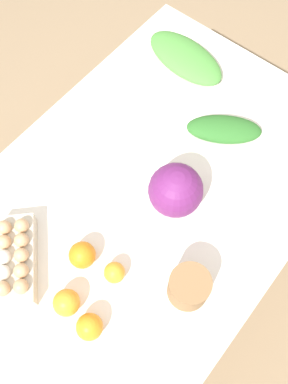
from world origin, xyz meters
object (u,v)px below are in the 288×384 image
Objects in this scene: greens_bunch_scallion at (224,129)px; orange_2 at (82,255)px; orange_0 at (114,272)px; paper_bag at (189,287)px; cabbage_purple at (176,190)px; orange_3 at (89,327)px; greens_bunch_kale at (185,58)px; orange_1 at (66,303)px; egg_carton at (15,259)px.

greens_bunch_scallion is 0.65m from orange_2.
orange_2 reaches higher than greens_bunch_scallion.
orange_0 reaches higher than greens_bunch_scallion.
paper_bag is 1.48× the size of orange_2.
cabbage_purple reaches higher than orange_3.
orange_0 is at bearing -176.66° from greens_bunch_scallion.
paper_bag is 0.36× the size of greens_bunch_kale.
paper_bag reaches higher than orange_1.
greens_bunch_scallion is at bearing -0.81° from orange_1.
cabbage_purple is 0.31m from orange_0.
orange_3 reaches higher than orange_0.
orange_2 is at bearing 111.59° from paper_bag.
egg_carton is 0.30m from orange_0.
cabbage_purple is at bearing 45.20° from paper_bag.
greens_bunch_kale is 5.25× the size of orange_0.
greens_bunch_kale is at bearing 16.80° from orange_1.
greens_bunch_scallion is at bearing 3.34° from orange_0.
orange_2 is 1.07× the size of orange_3.
orange_1 reaches higher than orange_0.
paper_bag is at bearing -134.80° from cabbage_purple.
paper_bag is 0.58m from greens_bunch_scallion.
greens_bunch_kale is 4.08× the size of orange_2.
egg_carton is at bearing 91.03° from orange_1.
egg_carton reaches higher than orange_1.
cabbage_purple reaches higher than orange_1.
cabbage_purple reaches higher than greens_bunch_scallion.
orange_1 is (-0.25, 0.25, -0.02)m from paper_bag.
greens_bunch_scallion is (0.32, 0.03, -0.06)m from cabbage_purple.
orange_3 is at bearing -172.82° from cabbage_purple.
cabbage_purple is 0.30m from paper_bag.
greens_bunch_kale is at bearing 59.81° from greens_bunch_scallion.
orange_0 is (-0.10, 0.20, -0.02)m from paper_bag.
orange_3 is (-0.79, -0.09, 0.01)m from greens_bunch_scallion.
orange_2 is at bearing 163.53° from cabbage_purple.
greens_bunch_scallion is (-0.17, -0.30, -0.00)m from greens_bunch_kale.
orange_3 is at bearing -131.81° from orange_2.
paper_bag is at bearing -142.62° from greens_bunch_kale.
paper_bag is 1.54× the size of orange_1.
orange_3 is (-0.01, -0.10, -0.00)m from orange_1.
paper_bag is 1.58× the size of orange_3.
greens_bunch_scallion is at bearing -120.19° from greens_bunch_kale.
greens_bunch_kale is 4.26× the size of orange_1.
orange_2 reaches higher than orange_0.
greens_bunch_scallion is at bearing 4.66° from cabbage_purple.
egg_carton is at bearing 89.26° from orange_3.
cabbage_purple is 0.63× the size of egg_carton.
orange_3 is (-0.26, 0.15, -0.02)m from paper_bag.
orange_1 reaches higher than greens_bunch_scallion.
paper_bag is at bearing -29.91° from orange_3.
cabbage_purple reaches higher than egg_carton.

